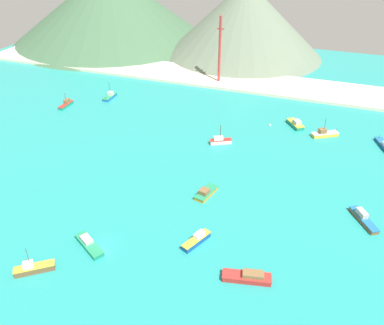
{
  "coord_description": "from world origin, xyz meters",
  "views": [
    {
      "loc": [
        40.42,
        -53.85,
        61.41
      ],
      "look_at": [
        7.9,
        34.26,
        2.96
      ],
      "focal_mm": 37.39,
      "sensor_mm": 36.0,
      "label": 1
    }
  ],
  "objects_px": {
    "fishing_boat_14": "(34,268)",
    "radio_tower": "(220,50)",
    "fishing_boat_9": "(89,244)",
    "buoy_0": "(270,125)",
    "fishing_boat_0": "(66,104)",
    "fishing_boat_12": "(248,277)",
    "fishing_boat_6": "(206,193)",
    "fishing_boat_10": "(110,96)",
    "fishing_boat_7": "(363,218)",
    "fishing_boat_1": "(220,141)",
    "fishing_boat_13": "(197,240)",
    "fishing_boat_11": "(324,134)",
    "fishing_boat_2": "(296,124)"
  },
  "relations": [
    {
      "from": "buoy_0",
      "to": "fishing_boat_11",
      "type": "bearing_deg",
      "value": -5.25
    },
    {
      "from": "fishing_boat_1",
      "to": "fishing_boat_6",
      "type": "relative_size",
      "value": 0.86
    },
    {
      "from": "fishing_boat_13",
      "to": "buoy_0",
      "type": "xyz_separation_m",
      "value": [
        4.13,
        62.9,
        -0.74
      ]
    },
    {
      "from": "fishing_boat_10",
      "to": "buoy_0",
      "type": "distance_m",
      "value": 63.59
    },
    {
      "from": "fishing_boat_1",
      "to": "fishing_boat_9",
      "type": "xyz_separation_m",
      "value": [
        -13.39,
        -53.94,
        -0.3
      ]
    },
    {
      "from": "buoy_0",
      "to": "fishing_boat_1",
      "type": "bearing_deg",
      "value": -124.07
    },
    {
      "from": "fishing_boat_14",
      "to": "buoy_0",
      "type": "bearing_deg",
      "value": 68.62
    },
    {
      "from": "fishing_boat_2",
      "to": "radio_tower",
      "type": "xyz_separation_m",
      "value": [
        -36.48,
        29.84,
        13.25
      ]
    },
    {
      "from": "fishing_boat_0",
      "to": "fishing_boat_11",
      "type": "distance_m",
      "value": 93.38
    },
    {
      "from": "fishing_boat_2",
      "to": "fishing_boat_14",
      "type": "height_order",
      "value": "fishing_boat_14"
    },
    {
      "from": "fishing_boat_6",
      "to": "fishing_boat_11",
      "type": "bearing_deg",
      "value": 59.32
    },
    {
      "from": "fishing_boat_10",
      "to": "fishing_boat_11",
      "type": "height_order",
      "value": "fishing_boat_10"
    },
    {
      "from": "fishing_boat_10",
      "to": "fishing_boat_7",
      "type": "bearing_deg",
      "value": -25.41
    },
    {
      "from": "fishing_boat_13",
      "to": "fishing_boat_14",
      "type": "height_order",
      "value": "fishing_boat_14"
    },
    {
      "from": "fishing_boat_2",
      "to": "fishing_boat_9",
      "type": "bearing_deg",
      "value": -114.51
    },
    {
      "from": "fishing_boat_2",
      "to": "fishing_boat_11",
      "type": "bearing_deg",
      "value": -21.87
    },
    {
      "from": "buoy_0",
      "to": "fishing_boat_2",
      "type": "bearing_deg",
      "value": 15.42
    },
    {
      "from": "fishing_boat_7",
      "to": "fishing_boat_10",
      "type": "bearing_deg",
      "value": 154.59
    },
    {
      "from": "fishing_boat_1",
      "to": "fishing_boat_10",
      "type": "relative_size",
      "value": 0.88
    },
    {
      "from": "fishing_boat_1",
      "to": "radio_tower",
      "type": "relative_size",
      "value": 0.25
    },
    {
      "from": "fishing_boat_10",
      "to": "fishing_boat_14",
      "type": "relative_size",
      "value": 1.05
    },
    {
      "from": "fishing_boat_9",
      "to": "fishing_boat_14",
      "type": "xyz_separation_m",
      "value": [
        -6.47,
        -9.96,
        0.26
      ]
    },
    {
      "from": "fishing_boat_1",
      "to": "fishing_boat_11",
      "type": "height_order",
      "value": "fishing_boat_1"
    },
    {
      "from": "fishing_boat_6",
      "to": "fishing_boat_11",
      "type": "distance_m",
      "value": 50.9
    },
    {
      "from": "fishing_boat_2",
      "to": "fishing_boat_13",
      "type": "bearing_deg",
      "value": -100.76
    },
    {
      "from": "fishing_boat_0",
      "to": "fishing_boat_2",
      "type": "xyz_separation_m",
      "value": [
        83.15,
        12.87,
        0.05
      ]
    },
    {
      "from": "fishing_boat_12",
      "to": "fishing_boat_13",
      "type": "xyz_separation_m",
      "value": [
        -12.99,
        6.33,
        0.06
      ]
    },
    {
      "from": "fishing_boat_2",
      "to": "fishing_boat_10",
      "type": "xyz_separation_m",
      "value": [
        -71.8,
        -0.23,
        -0.18
      ]
    },
    {
      "from": "fishing_boat_9",
      "to": "fishing_boat_14",
      "type": "relative_size",
      "value": 1.22
    },
    {
      "from": "fishing_boat_0",
      "to": "fishing_boat_12",
      "type": "xyz_separation_m",
      "value": [
        83.76,
        -58.64,
        -0.06
      ]
    },
    {
      "from": "fishing_boat_6",
      "to": "fishing_boat_12",
      "type": "height_order",
      "value": "fishing_boat_12"
    },
    {
      "from": "radio_tower",
      "to": "fishing_boat_14",
      "type": "bearing_deg",
      "value": -91.96
    },
    {
      "from": "fishing_boat_14",
      "to": "radio_tower",
      "type": "xyz_separation_m",
      "value": [
        3.9,
        114.16,
        13.23
      ]
    },
    {
      "from": "fishing_boat_14",
      "to": "fishing_boat_2",
      "type": "bearing_deg",
      "value": 64.41
    },
    {
      "from": "fishing_boat_14",
      "to": "buoy_0",
      "type": "xyz_separation_m",
      "value": [
        32.12,
        82.04,
        -0.8
      ]
    },
    {
      "from": "fishing_boat_1",
      "to": "buoy_0",
      "type": "distance_m",
      "value": 21.92
    },
    {
      "from": "fishing_boat_0",
      "to": "fishing_boat_7",
      "type": "distance_m",
      "value": 109.72
    },
    {
      "from": "fishing_boat_0",
      "to": "buoy_0",
      "type": "height_order",
      "value": "fishing_boat_0"
    },
    {
      "from": "fishing_boat_6",
      "to": "radio_tower",
      "type": "bearing_deg",
      "value": 104.67
    },
    {
      "from": "buoy_0",
      "to": "fishing_boat_9",
      "type": "bearing_deg",
      "value": -109.59
    },
    {
      "from": "fishing_boat_1",
      "to": "fishing_boat_7",
      "type": "xyz_separation_m",
      "value": [
        42.36,
        -24.29,
        -0.18
      ]
    },
    {
      "from": "fishing_boat_2",
      "to": "fishing_boat_7",
      "type": "xyz_separation_m",
      "value": [
        21.84,
        -44.71,
        -0.12
      ]
    },
    {
      "from": "fishing_boat_7",
      "to": "fishing_boat_14",
      "type": "bearing_deg",
      "value": -147.52
    },
    {
      "from": "fishing_boat_2",
      "to": "buoy_0",
      "type": "xyz_separation_m",
      "value": [
        -8.25,
        -2.28,
        -0.79
      ]
    },
    {
      "from": "fishing_boat_13",
      "to": "fishing_boat_7",
      "type": "bearing_deg",
      "value": 30.88
    },
    {
      "from": "fishing_boat_1",
      "to": "fishing_boat_7",
      "type": "distance_m",
      "value": 48.83
    },
    {
      "from": "fishing_boat_0",
      "to": "fishing_boat_14",
      "type": "bearing_deg",
      "value": -59.09
    },
    {
      "from": "fishing_boat_9",
      "to": "fishing_boat_0",
      "type": "bearing_deg",
      "value": 128.69
    },
    {
      "from": "fishing_boat_1",
      "to": "fishing_boat_9",
      "type": "bearing_deg",
      "value": -103.94
    },
    {
      "from": "fishing_boat_0",
      "to": "fishing_boat_13",
      "type": "distance_m",
      "value": 88.0
    }
  ]
}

